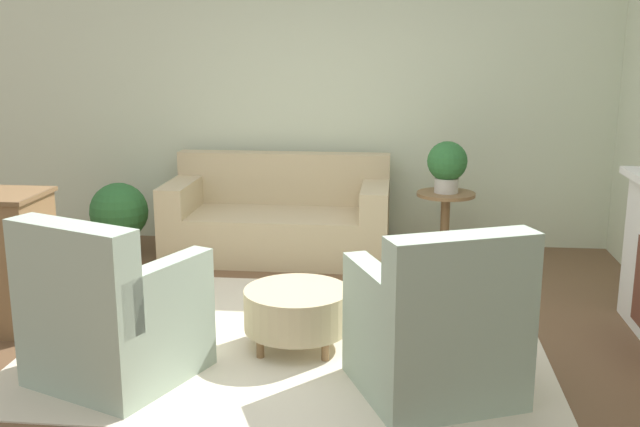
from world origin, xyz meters
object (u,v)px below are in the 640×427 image
Objects in this scene: side_table at (445,216)px; couch at (279,221)px; armchair_right at (438,332)px; ottoman_table at (297,309)px; potted_plant_floor at (119,215)px; armchair_left at (110,319)px; potted_plant_on_side_table at (447,164)px.

couch is at bearing 174.19° from side_table.
armchair_right is at bearing -63.62° from couch.
ottoman_table is 2.22m from side_table.
armchair_right is 2.54m from side_table.
armchair_right reaches higher than side_table.
potted_plant_floor is (-1.95, 2.00, 0.11)m from ottoman_table.
side_table is (2.06, 2.54, 0.06)m from armchair_left.
potted_plant_floor is at bearing 179.03° from side_table.
armchair_left reaches higher than couch.
potted_plant_on_side_table reaches higher than couch.
ottoman_table is at bearing 145.97° from armchair_right.
ottoman_table is 1.02× the size of potted_plant_floor.
ottoman_table is at bearing -45.71° from potted_plant_floor.
potted_plant_floor is (-0.93, 2.59, -0.01)m from armchair_left.
potted_plant_on_side_table reaches higher than armchair_left.
potted_plant_on_side_table is (2.06, 2.54, 0.53)m from armchair_left.
armchair_left is 2.75m from potted_plant_floor.
couch reaches higher than potted_plant_floor.
armchair_left is 3.31m from potted_plant_on_side_table.
potted_plant_on_side_table is at bearing 50.88° from armchair_left.
armchair_right is at bearing -93.87° from potted_plant_on_side_table.
armchair_left is 2.37× the size of potted_plant_on_side_table.
potted_plant_on_side_table is 0.67× the size of potted_plant_floor.
armchair_right is (1.89, 0.00, 0.00)m from armchair_left.
side_table is at bearing -0.97° from potted_plant_floor.
side_table is (1.05, 1.94, 0.18)m from ottoman_table.
ottoman_table is at bearing -118.31° from side_table.
potted_plant_on_side_table reaches higher than ottoman_table.
potted_plant_floor is at bearing 109.80° from armchair_left.
armchair_left is 1.89m from armchair_right.
ottoman_table is (1.02, 0.59, -0.12)m from armchair_left.
armchair_left reaches higher than side_table.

